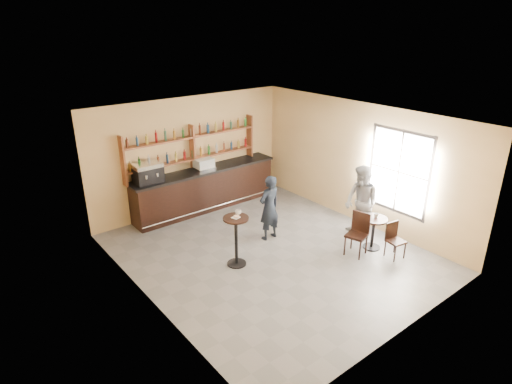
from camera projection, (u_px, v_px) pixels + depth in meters
floor at (271, 253)px, 10.04m from camera, size 7.00×7.00×0.00m
ceiling at (272, 118)px, 8.84m from camera, size 7.00×7.00×0.00m
wall_back at (191, 154)px, 11.98m from camera, size 7.00×0.00×7.00m
wall_front at (412, 253)px, 6.90m from camera, size 7.00×0.00×7.00m
wall_left at (145, 228)px, 7.71m from camera, size 0.00×7.00×7.00m
wall_right at (359, 164)px, 11.17m from camera, size 0.00×7.00×7.00m
window_pane at (399, 172)px, 10.26m from camera, size 0.00×2.00×2.00m
window_frame at (399, 172)px, 10.26m from camera, size 0.04×1.70×2.10m
shelf_unit at (192, 148)px, 11.81m from camera, size 4.00×0.26×1.40m
liquor_bottles at (192, 142)px, 11.74m from camera, size 3.68×0.10×1.00m
bar_counter at (206, 189)px, 12.23m from camera, size 4.43×0.86×1.20m
espresso_machine at (148, 173)px, 10.93m from camera, size 0.72×0.47×0.51m
pastry_case at (204, 164)px, 11.94m from camera, size 0.52×0.42×0.31m
pedestal_table at (236, 241)px, 9.38m from camera, size 0.71×0.71×1.16m
napkin at (236, 217)px, 9.16m from camera, size 0.19×0.19×0.00m
donut at (236, 216)px, 9.15m from camera, size 0.15×0.15×0.05m
cup_pedestal at (238, 212)px, 9.30m from camera, size 0.14×0.14×0.10m
man_main at (269, 208)px, 10.44m from camera, size 0.62×0.43×1.66m
cafe_table at (373, 233)px, 10.14m from camera, size 0.70×0.70×0.79m
cup_cafe at (376, 216)px, 10.01m from camera, size 0.15×0.15×0.10m
chair_west at (357, 235)px, 9.82m from camera, size 0.54×0.54×1.01m
chair_south at (396, 241)px, 9.73m from camera, size 0.42×0.42×0.84m
patron_second at (361, 203)px, 10.46m from camera, size 0.91×1.06×1.86m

